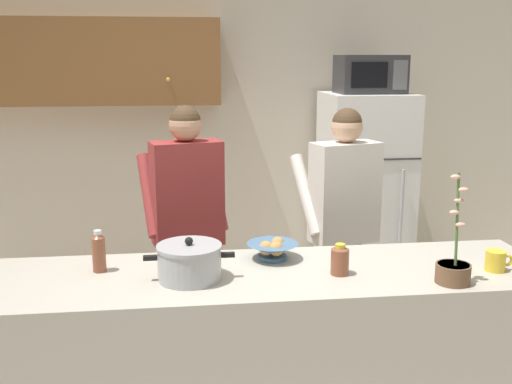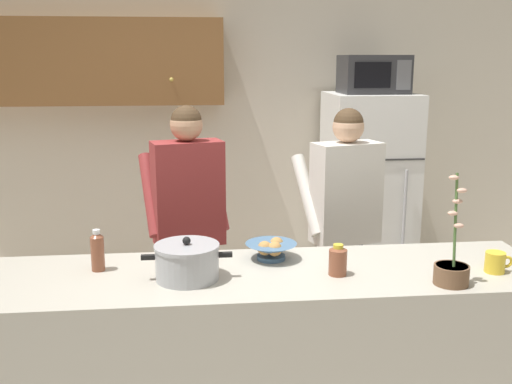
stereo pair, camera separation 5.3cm
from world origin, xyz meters
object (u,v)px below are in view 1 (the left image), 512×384
Objects in this scene: coffee_mug at (496,261)px; microwave at (370,74)px; refrigerator at (364,197)px; bread_bowl at (273,249)px; person_by_sink at (343,207)px; bottle_near_edge at (340,259)px; person_near_pot at (187,208)px; potted_orchid at (453,267)px; bottle_mid_counter at (99,251)px; cooking_pot at (189,262)px.

microwave is at bearing 90.47° from coffee_mug.
bread_bowl is (-0.98, -1.68, 0.16)m from refrigerator.
person_by_sink is 11.09× the size of bottle_near_edge.
potted_orchid is (1.13, -1.14, -0.01)m from person_near_pot.
coffee_mug is (0.02, -1.96, 0.16)m from refrigerator.
coffee_mug is (0.45, -1.00, -0.02)m from person_by_sink.
refrigerator is at bearing 65.89° from person_by_sink.
bottle_mid_counter reaches higher than bottle_near_edge.
microwave reaches higher than bottle_near_edge.
bottle_near_edge is at bearing -106.06° from person_by_sink.
microwave is 1.92× the size of bread_bowl.
person_by_sink reaches higher than bread_bowl.
potted_orchid is at bearing -28.72° from bread_bowl.
refrigerator reaches higher than bottle_near_edge.
coffee_mug is (1.39, -0.06, -0.03)m from cooking_pot.
person_by_sink is at bearing -114.61° from microwave.
person_by_sink is 3.99× the size of cooking_pot.
refrigerator is at bearing 69.79° from bottle_near_edge.
bottle_mid_counter reaches higher than coffee_mug.
refrigerator is 3.36× the size of microwave.
potted_orchid is (0.46, -0.16, -0.00)m from bottle_near_edge.
coffee_mug is at bearing -3.30° from bottle_near_edge.
person_near_pot reaches higher than coffee_mug.
bottle_near_edge is (-0.71, -1.92, 0.18)m from refrigerator.
person_near_pot is 1.73m from coffee_mug.
cooking_pot is at bearing -135.36° from person_by_sink.
bread_bowl is at bearing 151.28° from potted_orchid.
cooking_pot reaches higher than bread_bowl.
person_near_pot is 1.61m from potted_orchid.
potted_orchid is at bearing -45.20° from person_near_pot.
cooking_pot is 2.04× the size of bottle_mid_counter.
bottle_mid_counter reaches higher than cooking_pot.
bottle_mid_counter is (-1.80, 0.21, 0.05)m from coffee_mug.
person_near_pot is (-1.38, -0.91, -0.75)m from microwave.
refrigerator reaches higher than potted_orchid.
potted_orchid is at bearing -155.56° from coffee_mug.
refrigerator is 6.46× the size of bread_bowl.
bottle_near_edge is at bearing 176.70° from coffee_mug.
person_by_sink is 0.99m from bottle_near_edge.
potted_orchid is (0.19, -1.11, 0.01)m from person_by_sink.
refrigerator is 2.05m from bottle_near_edge.
person_near_pot is 0.95m from person_by_sink.
bottle_near_edge is at bearing -110.21° from refrigerator.
coffee_mug is 1.81m from bottle_mid_counter.
bottle_near_edge is at bearing -41.55° from bread_bowl.
microwave is at bearing 83.18° from potted_orchid.
person_by_sink is 1.13m from potted_orchid.
microwave is 3.35× the size of bottle_near_edge.
microwave is 0.30× the size of person_by_sink.
person_near_pot is 6.44× the size of bread_bowl.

